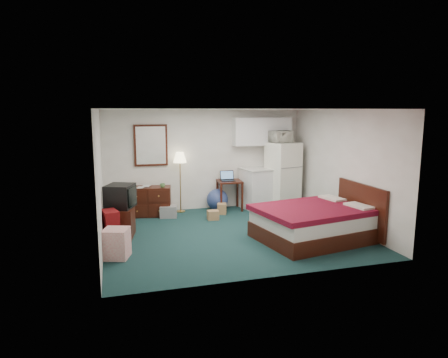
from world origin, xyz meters
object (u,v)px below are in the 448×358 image
object	(u,v)px
bed	(312,224)
tv_stand	(119,222)
floor_lamp	(180,182)
suitcase	(111,228)
fridge	(283,176)
desk	(229,195)
dresser	(149,201)
kitchen_counter	(260,188)

from	to	relation	value
bed	tv_stand	xyz separation A→B (m)	(-3.60, 1.22, -0.03)
bed	floor_lamp	bearing A→B (deg)	115.85
tv_stand	suitcase	size ratio (longest dim) A/B	0.96
fridge	tv_stand	bearing A→B (deg)	-176.15
suitcase	desk	bearing A→B (deg)	19.87
suitcase	bed	bearing A→B (deg)	-25.91
dresser	suitcase	distance (m)	2.13
kitchen_counter	tv_stand	bearing A→B (deg)	-168.64
desk	suitcase	size ratio (longest dim) A/B	1.13
floor_lamp	kitchen_counter	bearing A→B (deg)	-3.91
floor_lamp	dresser	bearing A→B (deg)	-167.61
floor_lamp	suitcase	world-z (taller)	floor_lamp
desk	kitchen_counter	bearing A→B (deg)	3.24
desk	tv_stand	bearing A→B (deg)	-146.50
floor_lamp	bed	xyz separation A→B (m)	(2.08, -2.86, -0.42)
desk	fridge	world-z (taller)	fridge
dresser	tv_stand	distance (m)	1.64
dresser	suitcase	bearing A→B (deg)	-103.44
dresser	bed	bearing A→B (deg)	-31.99
fridge	tv_stand	size ratio (longest dim) A/B	2.67
dresser	bed	distance (m)	3.93
kitchen_counter	suitcase	bearing A→B (deg)	-163.54
fridge	suitcase	distance (m)	4.65
floor_lamp	kitchen_counter	world-z (taller)	floor_lamp
desk	fridge	size ratio (longest dim) A/B	0.44
desk	tv_stand	xyz separation A→B (m)	(-2.75, -1.52, -0.08)
desk	suitcase	bearing A→B (deg)	-140.99
bed	dresser	bearing A→B (deg)	126.74
fridge	desk	bearing A→B (deg)	157.92
tv_stand	kitchen_counter	bearing A→B (deg)	33.78
floor_lamp	tv_stand	distance (m)	2.28
dresser	tv_stand	xyz separation A→B (m)	(-0.74, -1.46, -0.06)
kitchen_counter	tv_stand	xyz separation A→B (m)	(-3.58, -1.50, -0.21)
dresser	bed	xyz separation A→B (m)	(2.87, -2.69, -0.03)
dresser	suitcase	xyz separation A→B (m)	(-0.89, -1.93, -0.02)
bed	kitchen_counter	bearing A→B (deg)	80.43
tv_stand	floor_lamp	bearing A→B (deg)	58.08
floor_lamp	suitcase	distance (m)	2.72
kitchen_counter	fridge	bearing A→B (deg)	-29.27
dresser	floor_lamp	size ratio (longest dim) A/B	0.69
kitchen_counter	suitcase	distance (m)	4.22
kitchen_counter	bed	size ratio (longest dim) A/B	0.50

